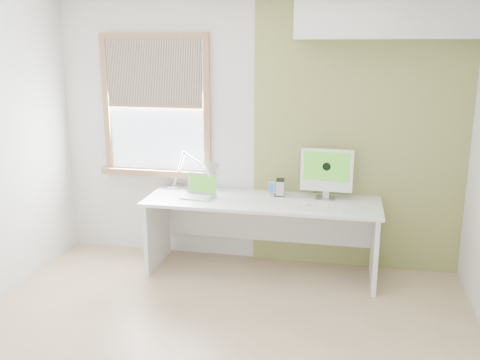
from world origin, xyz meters
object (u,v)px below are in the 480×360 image
(external_drive, at_px, (280,187))
(imac, at_px, (327,171))
(desk, at_px, (263,218))
(desk_lamp, at_px, (203,173))
(laptop, at_px, (200,191))

(external_drive, relative_size, imac, 0.32)
(external_drive, bearing_deg, desk, -136.08)
(imac, bearing_deg, external_drive, 175.83)
(desk_lamp, height_order, laptop, desk_lamp)
(desk_lamp, distance_m, laptop, 0.20)
(desk, bearing_deg, desk_lamp, 173.08)
(laptop, bearing_deg, external_drive, 15.00)
(desk, bearing_deg, laptop, -174.33)
(desk_lamp, xyz_separation_m, laptop, (0.00, -0.13, -0.15))
(laptop, bearing_deg, desk_lamp, 91.81)
(laptop, xyz_separation_m, external_drive, (0.75, 0.20, 0.03))
(desk, xyz_separation_m, desk_lamp, (-0.60, 0.07, 0.40))
(desk_lamp, bearing_deg, external_drive, 5.09)
(desk_lamp, relative_size, external_drive, 4.02)
(desk, relative_size, laptop, 6.63)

